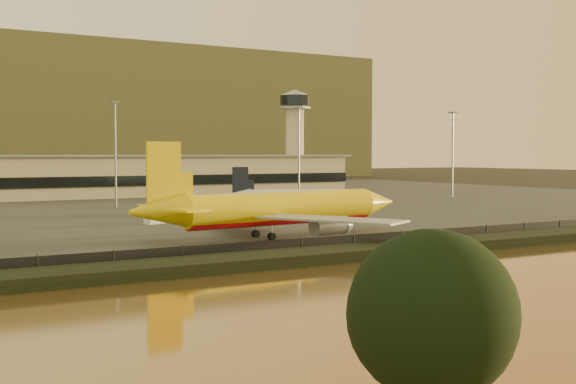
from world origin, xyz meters
The scene contains 12 objects.
ground centered at (0.00, 0.00, 0.00)m, with size 900.00×900.00×0.00m, color black.
embankment centered at (0.00, -17.00, 0.70)m, with size 320.00×7.00×1.40m, color black.
tarmac centered at (0.00, 95.00, 0.10)m, with size 320.00×220.00×0.20m, color #2D2D2D.
perimeter_fence centered at (0.00, -13.00, 1.30)m, with size 300.00×0.05×2.20m, color black.
terminal_building centered at (-14.52, 125.55, 6.25)m, with size 202.00×25.00×12.60m.
control_tower centered at (70.00, 131.00, 21.66)m, with size 11.20×11.20×35.50m.
apron_light_masts centered at (15.00, 75.00, 15.70)m, with size 152.20×12.20×25.40m.
dhl_cargo_jet centered at (-6.96, 5.87, 4.52)m, with size 48.51×47.26×14.48m.
white_narrowbody_jet centered at (23.65, 50.22, 3.15)m, with size 32.78×30.97×9.90m.
gse_vehicle_yellow centered at (11.60, 32.03, 1.11)m, with size 4.04×1.82×1.82m, color yellow.
gse_vehicle_white centered at (-15.82, 36.11, 1.10)m, with size 3.98×1.79×1.79m, color silver.
shore_tree centered at (-40.85, -67.99, 6.26)m, with size 7.48×6.93×9.97m.
Camera 1 is at (-60.63, -90.21, 12.94)m, focal length 45.00 mm.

